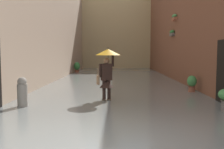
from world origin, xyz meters
TOP-DOWN VIEW (x-y plane):
  - ground_plane at (0.00, -11.54)m, footprint 60.00×60.00m
  - flood_water at (0.00, -11.54)m, footprint 8.06×29.08m
  - building_facade_left at (-4.53, -11.54)m, footprint 2.04×27.08m
  - building_facade_far at (0.00, -23.98)m, footprint 10.86×1.80m
  - person_wading at (0.30, -4.46)m, footprint 0.90×0.90m
  - potted_plant_far_left at (-3.28, -6.45)m, footprint 0.41×0.41m
  - potted_plant_far_right at (3.34, -17.27)m, footprint 0.51×0.51m
  - mooring_bollard at (2.94, -3.32)m, footprint 0.32×0.32m

SIDE VIEW (x-z plane):
  - ground_plane at x=0.00m, z-range 0.00..0.00m
  - flood_water at x=0.00m, z-range 0.00..0.07m
  - potted_plant_far_left at x=-3.28m, z-range 0.05..0.83m
  - mooring_bollard at x=2.94m, z-range 0.00..0.99m
  - potted_plant_far_right at x=3.34m, z-range 0.06..0.99m
  - person_wading at x=0.30m, z-range 0.33..2.30m
  - building_facade_far at x=0.00m, z-range 0.00..8.23m
  - building_facade_left at x=-4.53m, z-range 0.00..8.59m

